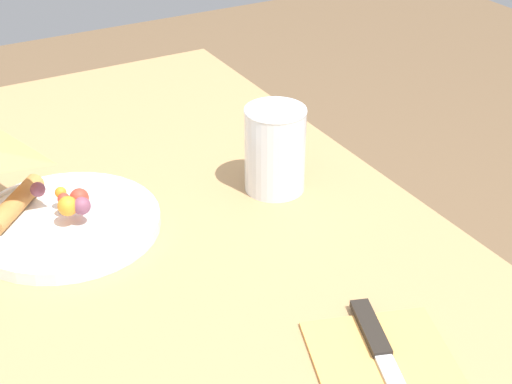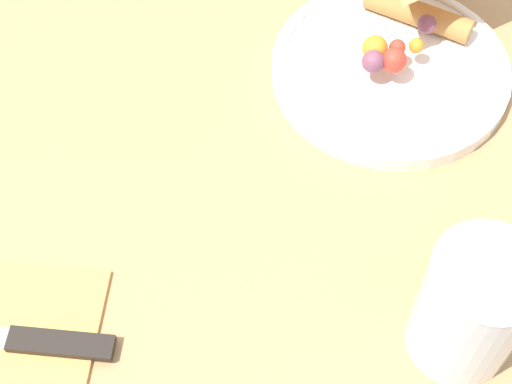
# 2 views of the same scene
# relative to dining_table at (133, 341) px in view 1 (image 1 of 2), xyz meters

# --- Properties ---
(dining_table) EXTENTS (1.17, 0.76, 0.77)m
(dining_table) POSITION_rel_dining_table_xyz_m (0.00, 0.00, 0.00)
(dining_table) COLOR #A87F51
(dining_table) RESTS_ON ground_plane
(plate_pizza) EXTENTS (0.23, 0.23, 0.06)m
(plate_pizza) POSITION_rel_dining_table_xyz_m (-0.10, -0.04, 0.13)
(plate_pizza) COLOR white
(plate_pizza) RESTS_ON dining_table
(milk_glass) EXTENTS (0.08, 0.08, 0.11)m
(milk_glass) POSITION_rel_dining_table_xyz_m (-0.07, 0.24, 0.17)
(milk_glass) COLOR white
(milk_glass) RESTS_ON dining_table
(napkin_folded) EXTENTS (0.22, 0.19, 0.00)m
(napkin_folded) POSITION_rel_dining_table_xyz_m (0.29, 0.15, 0.12)
(napkin_folded) COLOR #E59E4C
(napkin_folded) RESTS_ON dining_table
(butter_knife) EXTENTS (0.21, 0.09, 0.01)m
(butter_knife) POSITION_rel_dining_table_xyz_m (0.28, 0.15, 0.12)
(butter_knife) COLOR black
(butter_knife) RESTS_ON napkin_folded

